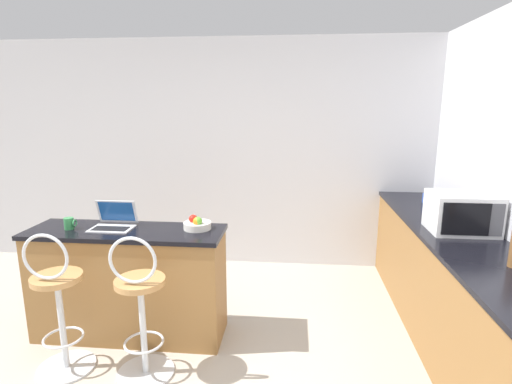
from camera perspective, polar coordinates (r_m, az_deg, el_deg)
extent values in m
cube|color=silver|center=(4.69, -5.72, 5.34)|extent=(12.00, 0.06, 2.60)
cube|color=olive|center=(3.49, -17.66, -12.54)|extent=(1.52, 0.46, 0.87)
cube|color=black|center=(3.33, -18.17, -5.42)|extent=(1.55, 0.49, 0.03)
cube|color=olive|center=(3.55, 26.50, -12.82)|extent=(0.58, 3.07, 0.87)
cube|color=black|center=(3.39, 27.24, -5.85)|extent=(0.61, 3.10, 0.03)
cylinder|color=silver|center=(3.45, -25.40, -21.63)|extent=(0.40, 0.40, 0.02)
cylinder|color=silver|center=(3.28, -25.98, -16.60)|extent=(0.04, 0.04, 0.68)
torus|color=silver|center=(3.33, -25.80, -18.20)|extent=(0.28, 0.28, 0.02)
cylinder|color=#B7844C|center=(3.13, -26.59, -10.93)|extent=(0.34, 0.34, 0.04)
torus|color=silver|center=(2.99, -27.90, -8.20)|extent=(0.32, 0.02, 0.32)
cylinder|color=silver|center=(3.21, -15.44, -23.55)|extent=(0.40, 0.40, 0.02)
cylinder|color=silver|center=(3.03, -15.83, -18.27)|extent=(0.04, 0.04, 0.68)
torus|color=silver|center=(3.08, -15.71, -19.96)|extent=(0.28, 0.28, 0.02)
cylinder|color=#B7844C|center=(2.87, -16.25, -12.20)|extent=(0.34, 0.34, 0.04)
torus|color=silver|center=(2.71, -17.23, -9.31)|extent=(0.32, 0.02, 0.32)
cube|color=silver|center=(3.36, -19.94, -4.95)|extent=(0.33, 0.21, 0.01)
cube|color=black|center=(3.35, -20.06, -4.93)|extent=(0.28, 0.12, 0.00)
cube|color=silver|center=(3.43, -19.25, -2.65)|extent=(0.33, 0.07, 0.20)
cube|color=#19478C|center=(3.43, -19.29, -2.65)|extent=(0.29, 0.05, 0.17)
cube|color=white|center=(3.45, 27.33, -2.64)|extent=(0.47, 0.36, 0.30)
cube|color=black|center=(3.27, 27.81, -3.47)|extent=(0.33, 0.01, 0.24)
cube|color=#4C4C51|center=(3.36, 31.18, -3.46)|extent=(0.09, 0.01, 0.24)
cube|color=#9EA3A8|center=(3.91, 24.88, -1.60)|extent=(0.16, 0.28, 0.19)
cube|color=black|center=(3.88, 24.55, -0.18)|extent=(0.04, 0.20, 0.00)
cube|color=black|center=(3.90, 25.46, -0.19)|extent=(0.04, 0.20, 0.00)
cube|color=black|center=(3.87, 23.65, -1.03)|extent=(0.02, 0.02, 0.02)
cylinder|color=#338447|center=(3.49, -25.16, -4.09)|extent=(0.07, 0.07, 0.09)
torus|color=#338447|center=(3.46, -24.47, -4.06)|extent=(0.01, 0.06, 0.06)
cylinder|color=silver|center=(3.20, -8.38, -4.77)|extent=(0.22, 0.22, 0.05)
sphere|color=red|center=(3.21, -8.95, -3.83)|extent=(0.07, 0.07, 0.07)
sphere|color=orange|center=(3.15, -8.41, -4.16)|extent=(0.07, 0.07, 0.07)
sphere|color=#66B233|center=(3.15, -8.32, -4.13)|extent=(0.07, 0.07, 0.07)
cylinder|color=#2D51AD|center=(4.36, 23.21, -0.80)|extent=(0.09, 0.09, 0.09)
torus|color=#2D51AD|center=(4.37, 23.91, -0.75)|extent=(0.01, 0.06, 0.06)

